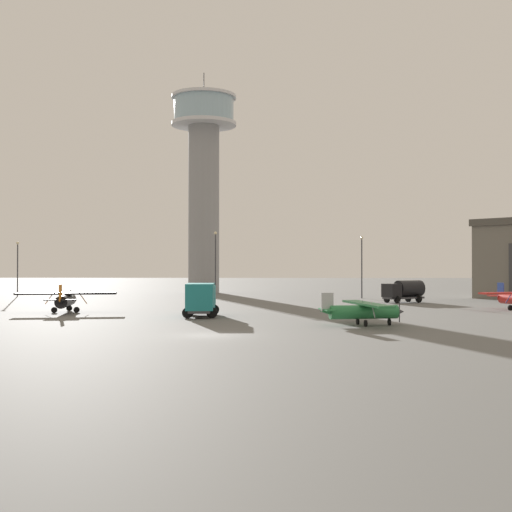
% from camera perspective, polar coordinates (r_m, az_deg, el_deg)
% --- Properties ---
extents(ground_plane, '(400.00, 400.00, 0.00)m').
position_cam_1_polar(ground_plane, '(46.19, -4.04, -6.83)').
color(ground_plane, '#60605E').
extents(control_tower, '(11.27, 11.27, 38.37)m').
position_cam_1_polar(control_tower, '(116.24, -4.52, 7.52)').
color(control_tower, gray).
rests_on(control_tower, ground_plane).
extents(airplane_black, '(10.16, 7.95, 2.98)m').
position_cam_1_polar(airplane_black, '(69.93, -16.09, -3.59)').
color(airplane_black, black).
rests_on(airplane_black, ground_plane).
extents(airplane_green, '(7.08, 9.06, 2.66)m').
position_cam_1_polar(airplane_green, '(53.77, 9.19, -4.63)').
color(airplane_green, '#287A42').
rests_on(airplane_green, ground_plane).
extents(truck_box_teal, '(3.38, 6.53, 3.15)m').
position_cam_1_polar(truck_box_teal, '(62.36, -4.76, -3.62)').
color(truck_box_teal, '#38383D').
rests_on(truck_box_teal, ground_plane).
extents(truck_fuel_tanker_black, '(5.88, 4.63, 2.86)m').
position_cam_1_polar(truck_fuel_tanker_black, '(87.61, 12.66, -2.90)').
color(truck_fuel_tanker_black, '#38383D').
rests_on(truck_fuel_tanker_black, ground_plane).
extents(light_post_east, '(0.44, 0.44, 8.44)m').
position_cam_1_polar(light_post_east, '(107.77, -19.87, -0.63)').
color(light_post_east, '#38383D').
rests_on(light_post_east, ground_plane).
extents(light_post_north, '(0.44, 0.44, 9.04)m').
position_cam_1_polar(light_post_north, '(97.45, 9.11, -0.47)').
color(light_post_north, '#38383D').
rests_on(light_post_north, ground_plane).
extents(light_post_centre, '(0.44, 0.44, 9.64)m').
position_cam_1_polar(light_post_centre, '(94.20, -3.51, -0.28)').
color(light_post_centre, '#38383D').
rests_on(light_post_centre, ground_plane).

